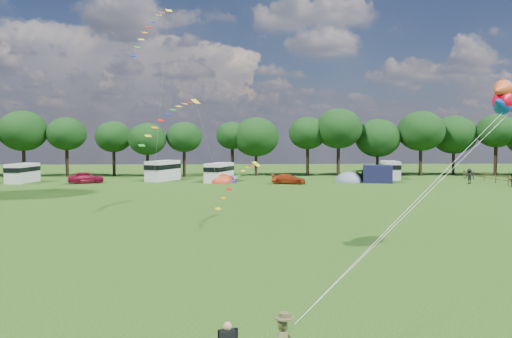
{
  "coord_description": "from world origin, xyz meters",
  "views": [
    {
      "loc": [
        -1.02,
        -20.56,
        5.77
      ],
      "look_at": [
        0.0,
        8.0,
        4.0
      ],
      "focal_mm": 35.0,
      "sensor_mm": 36.0,
      "label": 1
    }
  ],
  "objects_px": {
    "car_a": "(86,177)",
    "tent_orange": "(222,183)",
    "tent_greyblue": "(349,182)",
    "walker_b": "(469,176)",
    "campervan_c": "(219,172)",
    "car_d": "(366,176)",
    "campervan_b": "(163,170)",
    "walker_a": "(512,180)",
    "campervan_a": "(23,172)",
    "campervan_d": "(390,169)",
    "car_b": "(224,177)",
    "fish_kite": "(507,98)",
    "car_c": "(288,179)"
  },
  "relations": [
    {
      "from": "car_a",
      "to": "tent_orange",
      "type": "distance_m",
      "value": 17.39
    },
    {
      "from": "tent_orange",
      "to": "tent_greyblue",
      "type": "height_order",
      "value": "tent_greyblue"
    },
    {
      "from": "tent_greyblue",
      "to": "walker_b",
      "type": "height_order",
      "value": "walker_b"
    },
    {
      "from": "campervan_c",
      "to": "car_d",
      "type": "bearing_deg",
      "value": -66.93
    },
    {
      "from": "campervan_b",
      "to": "walker_b",
      "type": "xyz_separation_m",
      "value": [
        39.42,
        -6.4,
        -0.5
      ]
    },
    {
      "from": "car_d",
      "to": "tent_orange",
      "type": "relative_size",
      "value": 1.67
    },
    {
      "from": "car_a",
      "to": "tent_orange",
      "type": "xyz_separation_m",
      "value": [
        17.37,
        -0.16,
        -0.73
      ]
    },
    {
      "from": "car_a",
      "to": "car_d",
      "type": "distance_m",
      "value": 36.66
    },
    {
      "from": "car_a",
      "to": "car_d",
      "type": "xyz_separation_m",
      "value": [
        36.61,
        1.77,
        0.01
      ]
    },
    {
      "from": "walker_a",
      "to": "campervan_a",
      "type": "bearing_deg",
      "value": -23.12
    },
    {
      "from": "tent_orange",
      "to": "walker_a",
      "type": "xyz_separation_m",
      "value": [
        34.46,
        -6.53,
        0.82
      ]
    },
    {
      "from": "campervan_c",
      "to": "campervan_d",
      "type": "bearing_deg",
      "value": -58.34
    },
    {
      "from": "car_d",
      "to": "tent_greyblue",
      "type": "distance_m",
      "value": 3.05
    },
    {
      "from": "car_a",
      "to": "walker_a",
      "type": "bearing_deg",
      "value": -119.37
    },
    {
      "from": "campervan_a",
      "to": "tent_orange",
      "type": "bearing_deg",
      "value": -86.16
    },
    {
      "from": "campervan_d",
      "to": "car_a",
      "type": "bearing_deg",
      "value": 105.28
    },
    {
      "from": "campervan_b",
      "to": "tent_greyblue",
      "type": "relative_size",
      "value": 1.5
    },
    {
      "from": "car_b",
      "to": "campervan_c",
      "type": "distance_m",
      "value": 1.17
    },
    {
      "from": "car_a",
      "to": "campervan_a",
      "type": "distance_m",
      "value": 8.62
    },
    {
      "from": "campervan_d",
      "to": "fish_kite",
      "type": "bearing_deg",
      "value": 176.98
    },
    {
      "from": "car_a",
      "to": "walker_b",
      "type": "relative_size",
      "value": 2.37
    },
    {
      "from": "campervan_b",
      "to": "car_d",
      "type": "bearing_deg",
      "value": -69.93
    },
    {
      "from": "tent_orange",
      "to": "campervan_a",
      "type": "bearing_deg",
      "value": 176.74
    },
    {
      "from": "campervan_c",
      "to": "tent_orange",
      "type": "distance_m",
      "value": 2.09
    },
    {
      "from": "campervan_a",
      "to": "walker_a",
      "type": "distance_m",
      "value": 60.86
    },
    {
      "from": "campervan_d",
      "to": "walker_b",
      "type": "height_order",
      "value": "campervan_d"
    },
    {
      "from": "car_c",
      "to": "tent_greyblue",
      "type": "bearing_deg",
      "value": -64.56
    },
    {
      "from": "car_b",
      "to": "car_c",
      "type": "relative_size",
      "value": 0.82
    },
    {
      "from": "car_c",
      "to": "walker_b",
      "type": "bearing_deg",
      "value": -81.62
    },
    {
      "from": "car_b",
      "to": "car_c",
      "type": "xyz_separation_m",
      "value": [
        8.2,
        -3.83,
        0.02
      ]
    },
    {
      "from": "campervan_c",
      "to": "tent_greyblue",
      "type": "distance_m",
      "value": 17.07
    },
    {
      "from": "car_c",
      "to": "car_d",
      "type": "relative_size",
      "value": 0.75
    },
    {
      "from": "walker_b",
      "to": "car_d",
      "type": "bearing_deg",
      "value": -25.24
    },
    {
      "from": "car_d",
      "to": "campervan_c",
      "type": "relative_size",
      "value": 1.01
    },
    {
      "from": "campervan_d",
      "to": "campervan_c",
      "type": "bearing_deg",
      "value": 107.27
    },
    {
      "from": "car_b",
      "to": "car_d",
      "type": "bearing_deg",
      "value": -69.07
    },
    {
      "from": "campervan_d",
      "to": "walker_b",
      "type": "xyz_separation_m",
      "value": [
        7.64,
        -8.05,
        -0.4
      ]
    },
    {
      "from": "campervan_b",
      "to": "campervan_c",
      "type": "relative_size",
      "value": 1.08
    },
    {
      "from": "walker_a",
      "to": "walker_b",
      "type": "height_order",
      "value": "walker_b"
    },
    {
      "from": "campervan_a",
      "to": "car_d",
      "type": "bearing_deg",
      "value": -82.33
    },
    {
      "from": "campervan_a",
      "to": "campervan_d",
      "type": "relative_size",
      "value": 0.98
    },
    {
      "from": "car_c",
      "to": "campervan_b",
      "type": "bearing_deg",
      "value": 81.7
    },
    {
      "from": "car_d",
      "to": "walker_a",
      "type": "height_order",
      "value": "walker_a"
    },
    {
      "from": "campervan_a",
      "to": "campervan_b",
      "type": "bearing_deg",
      "value": -74.82
    },
    {
      "from": "car_a",
      "to": "campervan_c",
      "type": "relative_size",
      "value": 0.82
    },
    {
      "from": "fish_kite",
      "to": "campervan_d",
      "type": "bearing_deg",
      "value": 34.98
    },
    {
      "from": "tent_orange",
      "to": "car_a",
      "type": "bearing_deg",
      "value": 179.48
    },
    {
      "from": "campervan_a",
      "to": "walker_a",
      "type": "height_order",
      "value": "campervan_a"
    },
    {
      "from": "car_b",
      "to": "fish_kite",
      "type": "relative_size",
      "value": 1.01
    },
    {
      "from": "car_c",
      "to": "tent_orange",
      "type": "xyz_separation_m",
      "value": [
        -8.46,
        1.61,
        -0.61
      ]
    }
  ]
}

